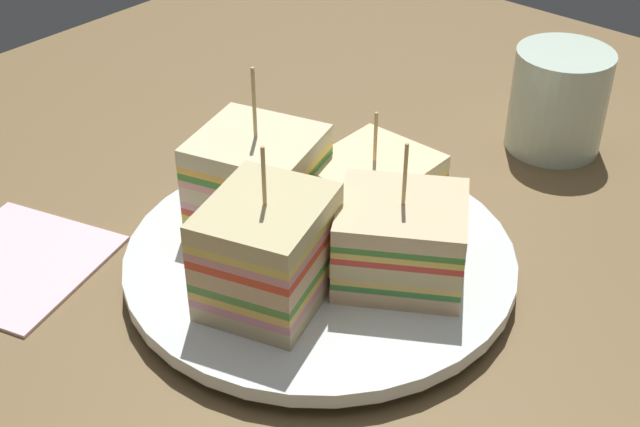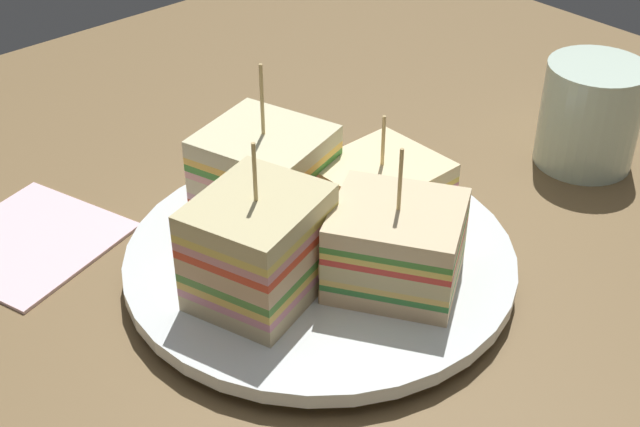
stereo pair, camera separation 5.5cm
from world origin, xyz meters
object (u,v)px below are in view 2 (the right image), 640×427
at_px(sandwich_wedge_0, 378,192).
at_px(sandwich_wedge_1, 263,178).
at_px(sandwich_wedge_3, 395,246).
at_px(napkin, 29,240).
at_px(plate, 320,260).
at_px(drinking_glass, 589,122).
at_px(chip_pile, 321,234).
at_px(sandwich_wedge_2, 259,248).

bearing_deg(sandwich_wedge_0, sandwich_wedge_1, -42.80).
relative_size(sandwich_wedge_1, sandwich_wedge_3, 1.11).
xyz_separation_m(sandwich_wedge_0, napkin, (0.18, -0.16, -0.04)).
height_order(plate, drinking_glass, drinking_glass).
height_order(sandwich_wedge_0, napkin, sandwich_wedge_0).
bearing_deg(drinking_glass, sandwich_wedge_0, -9.89).
relative_size(chip_pile, drinking_glass, 0.72).
height_order(sandwich_wedge_3, drinking_glass, sandwich_wedge_3).
bearing_deg(sandwich_wedge_3, sandwich_wedge_0, -68.63).
relative_size(chip_pile, napkin, 0.54).
relative_size(sandwich_wedge_1, napkin, 1.02).
distance_m(sandwich_wedge_2, chip_pile, 0.07).
bearing_deg(napkin, chip_pile, 131.15).
height_order(chip_pile, drinking_glass, drinking_glass).
height_order(plate, sandwich_wedge_3, sandwich_wedge_3).
xyz_separation_m(chip_pile, napkin, (0.13, -0.15, -0.02)).
bearing_deg(drinking_glass, sandwich_wedge_2, -4.91).
distance_m(sandwich_wedge_3, chip_pile, 0.06).
distance_m(sandwich_wedge_3, napkin, 0.26).
bearing_deg(plate, drinking_glass, 172.65).
bearing_deg(napkin, drinking_glass, 153.16).
bearing_deg(sandwich_wedge_2, sandwich_wedge_0, -13.43).
xyz_separation_m(sandwich_wedge_1, sandwich_wedge_3, (-0.02, 0.11, -0.01)).
relative_size(sandwich_wedge_0, drinking_glass, 0.97).
bearing_deg(sandwich_wedge_0, napkin, -40.84).
bearing_deg(sandwich_wedge_2, sandwich_wedge_1, 31.77).
height_order(plate, sandwich_wedge_0, sandwich_wedge_0).
xyz_separation_m(sandwich_wedge_0, sandwich_wedge_3, (0.04, 0.05, 0.00)).
bearing_deg(sandwich_wedge_3, sandwich_wedge_1, -23.45).
xyz_separation_m(sandwich_wedge_2, chip_pile, (-0.06, -0.01, -0.03)).
height_order(sandwich_wedge_2, chip_pile, sandwich_wedge_2).
distance_m(sandwich_wedge_0, sandwich_wedge_1, 0.08).
bearing_deg(plate, chip_pile, -135.84).
height_order(sandwich_wedge_1, chip_pile, sandwich_wedge_1).
bearing_deg(sandwich_wedge_2, sandwich_wedge_3, -51.95).
distance_m(sandwich_wedge_0, drinking_glass, 0.20).
relative_size(sandwich_wedge_3, napkin, 0.92).
xyz_separation_m(plate, drinking_glass, (-0.25, 0.03, 0.02)).
height_order(plate, chip_pile, chip_pile).
bearing_deg(plate, sandwich_wedge_0, -177.97).
relative_size(plate, sandwich_wedge_2, 2.42).
bearing_deg(chip_pile, sandwich_wedge_0, 175.12).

